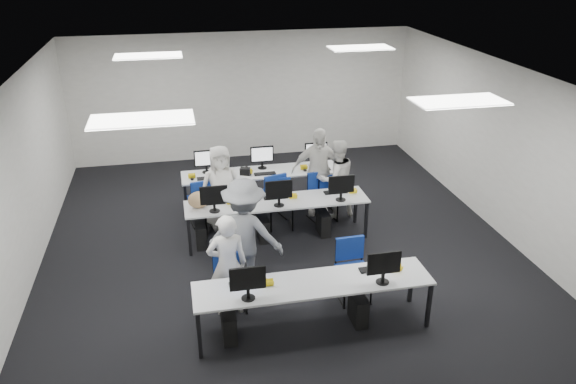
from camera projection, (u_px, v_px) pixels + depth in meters
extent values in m
plane|color=black|center=(279.00, 243.00, 9.89)|extent=(9.00, 9.00, 0.00)
plane|color=white|center=(278.00, 74.00, 8.66)|extent=(9.00, 9.00, 0.00)
cube|color=silver|center=(243.00, 96.00, 13.29)|extent=(8.00, 0.02, 3.00)
cube|color=silver|center=(370.00, 336.00, 5.26)|extent=(8.00, 0.02, 3.00)
cube|color=silver|center=(21.00, 184.00, 8.53)|extent=(0.02, 9.00, 3.00)
cube|color=silver|center=(498.00, 147.00, 10.02)|extent=(0.02, 9.00, 3.00)
cube|color=white|center=(142.00, 120.00, 6.51)|extent=(1.20, 0.60, 0.02)
cube|color=white|center=(459.00, 101.00, 7.25)|extent=(1.20, 0.60, 0.02)
cube|color=white|center=(148.00, 56.00, 10.08)|extent=(1.20, 0.60, 0.02)
cube|color=white|center=(360.00, 48.00, 10.82)|extent=(1.20, 0.60, 0.02)
cube|color=silver|center=(313.00, 284.00, 7.46)|extent=(3.20, 0.70, 0.03)
cube|color=black|center=(199.00, 335.00, 7.05)|extent=(0.05, 0.05, 0.70)
cube|color=black|center=(197.00, 307.00, 7.59)|extent=(0.05, 0.05, 0.70)
cube|color=black|center=(429.00, 305.00, 7.63)|extent=(0.05, 0.05, 0.70)
cube|color=black|center=(411.00, 281.00, 8.16)|extent=(0.05, 0.05, 0.70)
cube|color=silver|center=(277.00, 202.00, 9.78)|extent=(3.20, 0.70, 0.03)
cube|color=black|center=(190.00, 237.00, 9.37)|extent=(0.05, 0.05, 0.70)
cube|color=black|center=(188.00, 221.00, 9.91)|extent=(0.05, 0.05, 0.70)
cube|color=black|center=(366.00, 220.00, 9.95)|extent=(0.05, 0.05, 0.70)
cube|color=black|center=(356.00, 206.00, 10.48)|extent=(0.05, 0.05, 0.70)
cube|color=silver|center=(264.00, 172.00, 11.03)|extent=(3.20, 0.70, 0.03)
cube|color=black|center=(186.00, 202.00, 10.62)|extent=(0.05, 0.05, 0.70)
cube|color=black|center=(185.00, 190.00, 11.16)|extent=(0.05, 0.05, 0.70)
cube|color=black|center=(343.00, 189.00, 11.20)|extent=(0.05, 0.05, 0.70)
cube|color=black|center=(335.00, 177.00, 11.73)|extent=(0.05, 0.05, 0.70)
cube|color=#0D2DAB|center=(248.00, 278.00, 7.00)|extent=(0.46, 0.04, 0.32)
cube|color=black|center=(245.00, 284.00, 7.40)|extent=(0.42, 0.14, 0.02)
ellipsoid|color=black|center=(267.00, 281.00, 7.46)|extent=(0.07, 0.10, 0.04)
cube|color=black|center=(229.00, 326.00, 7.45)|extent=(0.18, 0.40, 0.42)
cube|color=white|center=(384.00, 263.00, 7.33)|extent=(0.46, 0.04, 0.32)
cube|color=black|center=(374.00, 269.00, 7.74)|extent=(0.42, 0.14, 0.02)
ellipsoid|color=black|center=(395.00, 266.00, 7.79)|extent=(0.07, 0.10, 0.04)
cube|color=black|center=(358.00, 309.00, 7.79)|extent=(0.18, 0.40, 0.42)
cube|color=white|center=(214.00, 195.00, 9.28)|extent=(0.46, 0.04, 0.32)
cube|color=black|center=(213.00, 203.00, 9.69)|extent=(0.42, 0.14, 0.02)
ellipsoid|color=black|center=(230.00, 201.00, 9.74)|extent=(0.07, 0.10, 0.04)
cube|color=black|center=(201.00, 235.00, 9.73)|extent=(0.18, 0.40, 0.42)
cube|color=white|center=(279.00, 190.00, 9.49)|extent=(0.46, 0.04, 0.32)
cube|color=black|center=(276.00, 197.00, 9.89)|extent=(0.42, 0.14, 0.02)
ellipsoid|color=black|center=(292.00, 195.00, 9.94)|extent=(0.07, 0.10, 0.04)
cube|color=black|center=(263.00, 229.00, 9.94)|extent=(0.18, 0.40, 0.42)
cube|color=white|center=(341.00, 184.00, 9.69)|extent=(0.46, 0.04, 0.32)
cube|color=black|center=(336.00, 192.00, 10.10)|extent=(0.42, 0.14, 0.02)
ellipsoid|color=black|center=(351.00, 190.00, 10.15)|extent=(0.07, 0.10, 0.04)
cube|color=black|center=(323.00, 223.00, 10.14)|extent=(0.18, 0.40, 0.42)
cube|color=white|center=(206.00, 158.00, 10.85)|extent=(0.46, 0.04, 0.32)
cube|color=black|center=(208.00, 178.00, 10.69)|extent=(0.42, 0.14, 0.02)
ellipsoid|color=black|center=(192.00, 179.00, 10.63)|extent=(0.07, 0.10, 0.04)
cube|color=black|center=(222.00, 199.00, 11.08)|extent=(0.18, 0.40, 0.42)
cube|color=white|center=(262.00, 154.00, 11.06)|extent=(0.46, 0.04, 0.32)
cube|color=black|center=(265.00, 174.00, 10.89)|extent=(0.42, 0.14, 0.02)
ellipsoid|color=black|center=(250.00, 174.00, 10.83)|extent=(0.07, 0.10, 0.04)
cube|color=black|center=(276.00, 194.00, 11.28)|extent=(0.18, 0.40, 0.42)
cube|color=white|center=(316.00, 150.00, 11.26)|extent=(0.46, 0.04, 0.32)
cube|color=black|center=(320.00, 169.00, 11.10)|extent=(0.42, 0.14, 0.02)
ellipsoid|color=black|center=(305.00, 170.00, 11.04)|extent=(0.07, 0.10, 0.04)
cube|color=black|center=(329.00, 190.00, 11.49)|extent=(0.18, 0.40, 0.42)
cube|color=navy|center=(230.00, 284.00, 7.97)|extent=(0.45, 0.43, 0.05)
cube|color=navy|center=(226.00, 264.00, 8.03)|extent=(0.38, 0.10, 0.33)
cube|color=navy|center=(353.00, 271.00, 8.20)|extent=(0.47, 0.45, 0.06)
cube|color=navy|center=(350.00, 248.00, 8.27)|extent=(0.43, 0.07, 0.37)
cube|color=navy|center=(219.00, 207.00, 10.09)|extent=(0.56, 0.54, 0.06)
cube|color=navy|center=(220.00, 188.00, 10.17)|extent=(0.45, 0.15, 0.39)
cube|color=navy|center=(281.00, 204.00, 10.31)|extent=(0.47, 0.46, 0.06)
cube|color=navy|center=(279.00, 187.00, 10.38)|extent=(0.42, 0.09, 0.36)
cube|color=navy|center=(323.00, 197.00, 10.56)|extent=(0.54, 0.53, 0.06)
cube|color=navy|center=(318.00, 180.00, 10.61)|extent=(0.42, 0.16, 0.36)
cube|color=navy|center=(201.00, 200.00, 10.44)|extent=(0.51, 0.50, 0.06)
cube|color=navy|center=(203.00, 191.00, 10.16)|extent=(0.43, 0.12, 0.37)
cube|color=navy|center=(270.00, 194.00, 10.63)|extent=(0.58, 0.56, 0.06)
cube|color=navy|center=(275.00, 185.00, 10.34)|extent=(0.44, 0.18, 0.38)
cube|color=navy|center=(323.00, 191.00, 10.92)|extent=(0.47, 0.46, 0.05)
cube|color=navy|center=(327.00, 184.00, 10.68)|extent=(0.38, 0.13, 0.32)
ellipsoid|color=tan|center=(199.00, 200.00, 9.47)|extent=(0.39, 0.27, 0.30)
imported|color=silver|center=(227.00, 265.00, 7.77)|extent=(0.58, 0.39, 1.55)
imported|color=silver|center=(336.00, 179.00, 10.60)|extent=(0.85, 0.72, 1.53)
imported|color=silver|center=(221.00, 187.00, 10.18)|extent=(0.82, 0.59, 1.57)
imported|color=silver|center=(318.00, 171.00, 10.67)|extent=(1.07, 0.61, 1.72)
imported|color=slate|center=(245.00, 235.00, 8.34)|extent=(1.30, 0.99, 1.77)
cube|color=black|center=(245.00, 171.00, 8.11)|extent=(0.19, 0.22, 0.10)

